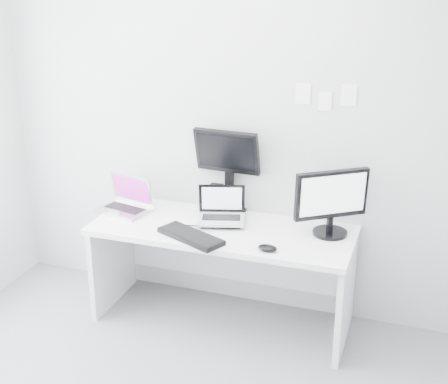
# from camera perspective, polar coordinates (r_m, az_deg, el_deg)

# --- Properties ---
(back_wall) EXTENTS (3.60, 0.00, 3.60)m
(back_wall) POSITION_cam_1_polar(r_m,az_deg,el_deg) (4.43, 1.31, 5.86)
(back_wall) COLOR #B6B8BA
(back_wall) RESTS_ON ground
(desk) EXTENTS (1.80, 0.70, 0.73)m
(desk) POSITION_cam_1_polar(r_m,az_deg,el_deg) (4.48, -0.16, -7.52)
(desk) COLOR white
(desk) RESTS_ON ground
(macbook) EXTENTS (0.42, 0.35, 0.27)m
(macbook) POSITION_cam_1_polar(r_m,az_deg,el_deg) (4.59, -9.18, -0.20)
(macbook) COLOR #AAABAF
(macbook) RESTS_ON desk
(speaker) EXTENTS (0.12, 0.12, 0.19)m
(speaker) POSITION_cam_1_polar(r_m,az_deg,el_deg) (4.59, -0.77, -0.49)
(speaker) COLOR black
(speaker) RESTS_ON desk
(dell_laptop) EXTENTS (0.38, 0.33, 0.27)m
(dell_laptop) POSITION_cam_1_polar(r_m,az_deg,el_deg) (4.32, -0.26, -1.31)
(dell_laptop) COLOR silver
(dell_laptop) RESTS_ON desk
(rear_monitor) EXTENTS (0.48, 0.20, 0.64)m
(rear_monitor) POSITION_cam_1_polar(r_m,az_deg,el_deg) (4.48, 0.36, 2.01)
(rear_monitor) COLOR black
(rear_monitor) RESTS_ON desk
(samsung_monitor) EXTENTS (0.55, 0.48, 0.46)m
(samsung_monitor) POSITION_cam_1_polar(r_m,az_deg,el_deg) (4.19, 9.75, -0.90)
(samsung_monitor) COLOR black
(samsung_monitor) RESTS_ON desk
(keyboard) EXTENTS (0.51, 0.36, 0.03)m
(keyboard) POSITION_cam_1_polar(r_m,az_deg,el_deg) (4.15, -3.03, -4.03)
(keyboard) COLOR black
(keyboard) RESTS_ON desk
(mouse) EXTENTS (0.13, 0.09, 0.04)m
(mouse) POSITION_cam_1_polar(r_m,az_deg,el_deg) (3.98, 3.96, -5.08)
(mouse) COLOR black
(mouse) RESTS_ON desk
(wall_note_0) EXTENTS (0.10, 0.00, 0.14)m
(wall_note_0) POSITION_cam_1_polar(r_m,az_deg,el_deg) (4.25, 7.18, 8.83)
(wall_note_0) COLOR white
(wall_note_0) RESTS_ON back_wall
(wall_note_1) EXTENTS (0.09, 0.00, 0.13)m
(wall_note_1) POSITION_cam_1_polar(r_m,az_deg,el_deg) (4.23, 9.16, 8.12)
(wall_note_1) COLOR white
(wall_note_1) RESTS_ON back_wall
(wall_note_2) EXTENTS (0.10, 0.00, 0.14)m
(wall_note_2) POSITION_cam_1_polar(r_m,az_deg,el_deg) (4.20, 11.23, 8.60)
(wall_note_2) COLOR white
(wall_note_2) RESTS_ON back_wall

